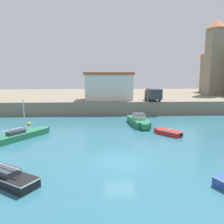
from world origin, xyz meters
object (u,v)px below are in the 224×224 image
(sailboat_black_2, at_px, (0,174))
(mooring_buoy, at_px, (29,124))
(motorboat_green_4, at_px, (139,121))
(truck_on_quay, at_px, (153,94))
(dinghy_red_0, at_px, (169,132))
(harbor_shed_near_wharf, at_px, (109,86))
(sailboat_green_1, at_px, (22,135))

(sailboat_black_2, xyz_separation_m, mooring_buoy, (-3.47, 16.69, -0.17))
(sailboat_black_2, xyz_separation_m, motorboat_green_4, (11.99, 15.93, 0.22))
(truck_on_quay, bearing_deg, mooring_buoy, -155.91)
(dinghy_red_0, xyz_separation_m, truck_on_quay, (1.59, 14.85, 3.26))
(motorboat_green_4, bearing_deg, truck_on_quay, 66.04)
(motorboat_green_4, height_order, mooring_buoy, motorboat_green_4)
(sailboat_black_2, bearing_deg, harbor_shed_near_wharf, 73.78)
(harbor_shed_near_wharf, bearing_deg, sailboat_black_2, -106.22)
(harbor_shed_near_wharf, bearing_deg, motorboat_green_4, -72.97)
(harbor_shed_near_wharf, bearing_deg, sailboat_green_1, -118.85)
(motorboat_green_4, distance_m, truck_on_quay, 10.88)
(sailboat_green_1, height_order, sailboat_black_2, sailboat_black_2)
(mooring_buoy, bearing_deg, sailboat_black_2, -78.26)
(dinghy_red_0, relative_size, truck_on_quay, 0.73)
(dinghy_red_0, xyz_separation_m, sailboat_black_2, (-14.65, -10.65, 0.08))
(dinghy_red_0, height_order, truck_on_quay, truck_on_quay)
(motorboat_green_4, xyz_separation_m, harbor_shed_near_wharf, (-3.77, 12.32, 4.35))
(dinghy_red_0, height_order, sailboat_green_1, sailboat_green_1)
(dinghy_red_0, distance_m, truck_on_quay, 15.29)
(mooring_buoy, bearing_deg, harbor_shed_near_wharf, 44.69)
(dinghy_red_0, bearing_deg, motorboat_green_4, 116.77)
(mooring_buoy, bearing_deg, truck_on_quay, 24.09)
(harbor_shed_near_wharf, height_order, truck_on_quay, harbor_shed_near_wharf)
(sailboat_black_2, bearing_deg, dinghy_red_0, 36.01)
(truck_on_quay, bearing_deg, dinghy_red_0, -96.11)
(sailboat_black_2, distance_m, mooring_buoy, 17.04)
(sailboat_green_1, xyz_separation_m, mooring_buoy, (-1.50, 6.94, -0.22))
(truck_on_quay, bearing_deg, sailboat_green_1, -139.15)
(dinghy_red_0, distance_m, harbor_shed_near_wharf, 19.31)
(dinghy_red_0, relative_size, sailboat_green_1, 0.52)
(mooring_buoy, height_order, harbor_shed_near_wharf, harbor_shed_near_wharf)
(dinghy_red_0, xyz_separation_m, harbor_shed_near_wharf, (-6.44, 17.60, 4.66))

